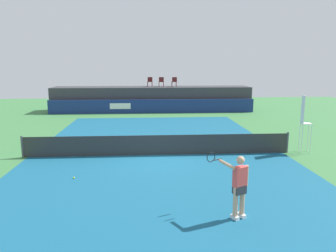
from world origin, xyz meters
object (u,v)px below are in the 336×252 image
(spectator_chair_center, at_px, (174,81))
(spectator_chair_left, at_px, (161,81))
(tennis_ball, at_px, (74,178))
(umpire_chair, at_px, (304,120))
(tennis_player, at_px, (239,185))
(net_post_far, at_px, (287,142))
(net_post_near, at_px, (22,147))
(spectator_chair_far_left, at_px, (150,81))

(spectator_chair_center, bearing_deg, spectator_chair_left, 178.50)
(spectator_chair_center, distance_m, tennis_ball, 19.00)
(umpire_chair, xyz_separation_m, tennis_player, (-5.02, -6.51, -0.63))
(spectator_chair_center, bearing_deg, net_post_far, -74.51)
(net_post_near, bearing_deg, net_post_far, 0.00)
(net_post_far, bearing_deg, spectator_chair_center, 105.49)
(spectator_chair_far_left, relative_size, spectator_chair_left, 1.00)
(umpire_chair, xyz_separation_m, net_post_far, (-0.75, -0.02, -1.09))
(tennis_ball, bearing_deg, tennis_player, -33.69)
(umpire_chair, xyz_separation_m, tennis_ball, (-10.21, -3.05, -1.55))
(tennis_ball, bearing_deg, net_post_near, 134.19)
(umpire_chair, bearing_deg, tennis_ball, -163.39)
(spectator_chair_left, height_order, net_post_far, spectator_chair_left)
(spectator_chair_left, bearing_deg, tennis_ball, -102.78)
(net_post_far, bearing_deg, tennis_player, -123.31)
(spectator_chair_center, distance_m, net_post_far, 15.74)
(tennis_player, bearing_deg, net_post_near, 141.42)
(spectator_chair_far_left, height_order, net_post_near, spectator_chair_far_left)
(spectator_chair_far_left, xyz_separation_m, tennis_ball, (-3.07, -18.33, -2.66))
(spectator_chair_left, distance_m, net_post_far, 16.13)
(net_post_far, bearing_deg, umpire_chair, 1.33)
(spectator_chair_left, bearing_deg, umpire_chair, -67.90)
(spectator_chair_center, xyz_separation_m, net_post_far, (4.16, -15.02, -2.19))
(spectator_chair_center, xyz_separation_m, tennis_ball, (-5.29, -18.05, -2.66))
(tennis_player, bearing_deg, spectator_chair_far_left, 95.57)
(spectator_chair_center, xyz_separation_m, net_post_near, (-8.24, -15.02, -2.19))
(tennis_player, xyz_separation_m, tennis_ball, (-5.19, 3.46, -0.92))
(net_post_far, relative_size, tennis_ball, 14.71)
(spectator_chair_far_left, height_order, spectator_chair_center, same)
(tennis_ball, bearing_deg, spectator_chair_left, 77.22)
(net_post_near, xyz_separation_m, tennis_ball, (2.94, -3.03, -0.46))
(spectator_chair_left, bearing_deg, net_post_near, -115.08)
(net_post_near, height_order, net_post_far, same)
(spectator_chair_far_left, distance_m, umpire_chair, 16.91)
(net_post_near, bearing_deg, umpire_chair, 0.08)
(umpire_chair, bearing_deg, net_post_near, -179.92)
(net_post_far, bearing_deg, spectator_chair_left, 109.58)
(spectator_chair_far_left, relative_size, net_post_near, 0.89)
(spectator_chair_left, height_order, tennis_ball, spectator_chair_left)
(spectator_chair_center, relative_size, umpire_chair, 0.32)
(spectator_chair_center, distance_m, tennis_player, 21.58)
(spectator_chair_left, relative_size, net_post_far, 0.89)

